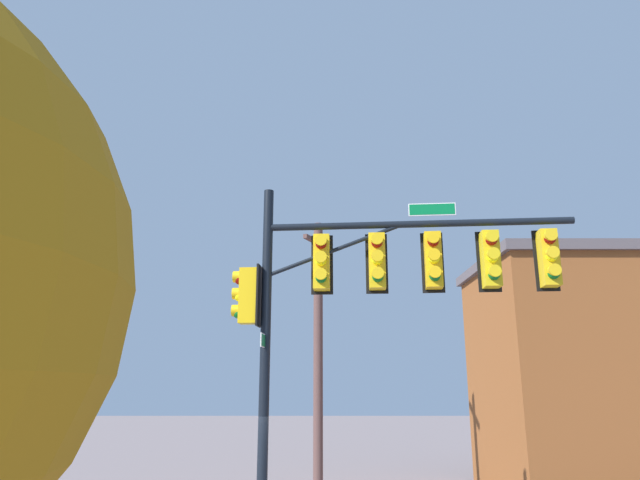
# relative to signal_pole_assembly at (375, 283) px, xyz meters

# --- Properties ---
(signal_pole_assembly) EXTENTS (6.72, 1.30, 6.99)m
(signal_pole_assembly) POSITION_rel_signal_pole_assembly_xyz_m (0.00, 0.00, 0.00)
(signal_pole_assembly) COLOR black
(signal_pole_assembly) RESTS_ON ground_plane
(utility_pole) EXTENTS (0.86, 1.69, 7.83)m
(utility_pole) POSITION_rel_signal_pole_assembly_xyz_m (-1.17, 5.51, -0.95)
(utility_pole) COLOR brown
(utility_pole) RESTS_ON ground_plane
(brick_building) EXTENTS (9.67, 5.87, 6.99)m
(brick_building) POSITION_rel_signal_pole_assembly_xyz_m (8.78, 6.99, -1.51)
(brick_building) COLOR brown
(brick_building) RESTS_ON ground_plane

